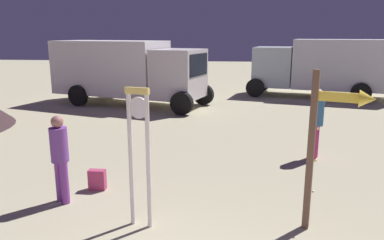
{
  "coord_description": "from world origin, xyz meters",
  "views": [
    {
      "loc": [
        0.45,
        -2.81,
        3.05
      ],
      "look_at": [
        -0.38,
        5.12,
        1.2
      ],
      "focal_mm": 34.83,
      "sensor_mm": 36.0,
      "label": 1
    }
  ],
  "objects_px": {
    "person_near_clock": "(60,155)",
    "backpack": "(97,180)",
    "box_truck_near": "(126,69)",
    "box_truck_far": "(325,65)",
    "standing_clock": "(139,146)",
    "arrow_sign": "(331,131)",
    "person_distant": "(316,120)"
  },
  "relations": [
    {
      "from": "person_near_clock",
      "to": "box_truck_near",
      "type": "xyz_separation_m",
      "value": [
        -1.54,
        9.83,
        0.63
      ]
    },
    {
      "from": "standing_clock",
      "to": "box_truck_far",
      "type": "relative_size",
      "value": 0.32
    },
    {
      "from": "box_truck_near",
      "to": "arrow_sign",
      "type": "bearing_deg",
      "value": -59.72
    },
    {
      "from": "standing_clock",
      "to": "person_near_clock",
      "type": "distance_m",
      "value": 1.83
    },
    {
      "from": "person_distant",
      "to": "person_near_clock",
      "type": "bearing_deg",
      "value": -149.15
    },
    {
      "from": "person_near_clock",
      "to": "backpack",
      "type": "distance_m",
      "value": 1.05
    },
    {
      "from": "person_near_clock",
      "to": "box_truck_near",
      "type": "distance_m",
      "value": 9.97
    },
    {
      "from": "box_truck_far",
      "to": "person_near_clock",
      "type": "bearing_deg",
      "value": -120.88
    },
    {
      "from": "person_near_clock",
      "to": "backpack",
      "type": "relative_size",
      "value": 4.0
    },
    {
      "from": "box_truck_far",
      "to": "person_distant",
      "type": "bearing_deg",
      "value": -104.25
    },
    {
      "from": "backpack",
      "to": "person_distant",
      "type": "relative_size",
      "value": 0.23
    },
    {
      "from": "arrow_sign",
      "to": "box_truck_near",
      "type": "height_order",
      "value": "box_truck_near"
    },
    {
      "from": "standing_clock",
      "to": "backpack",
      "type": "bearing_deg",
      "value": 132.79
    },
    {
      "from": "standing_clock",
      "to": "arrow_sign",
      "type": "height_order",
      "value": "arrow_sign"
    },
    {
      "from": "box_truck_far",
      "to": "arrow_sign",
      "type": "bearing_deg",
      "value": -103.01
    },
    {
      "from": "box_truck_near",
      "to": "box_truck_far",
      "type": "height_order",
      "value": "box_truck_far"
    },
    {
      "from": "arrow_sign",
      "to": "backpack",
      "type": "height_order",
      "value": "arrow_sign"
    },
    {
      "from": "person_distant",
      "to": "box_truck_far",
      "type": "height_order",
      "value": "box_truck_far"
    },
    {
      "from": "person_distant",
      "to": "box_truck_near",
      "type": "relative_size",
      "value": 0.24
    },
    {
      "from": "arrow_sign",
      "to": "box_truck_far",
      "type": "height_order",
      "value": "box_truck_far"
    },
    {
      "from": "person_distant",
      "to": "box_truck_far",
      "type": "relative_size",
      "value": 0.25
    },
    {
      "from": "backpack",
      "to": "person_distant",
      "type": "bearing_deg",
      "value": 27.41
    },
    {
      "from": "person_near_clock",
      "to": "person_distant",
      "type": "xyz_separation_m",
      "value": [
        5.16,
        3.08,
        0.06
      ]
    },
    {
      "from": "backpack",
      "to": "box_truck_far",
      "type": "distance_m",
      "value": 14.13
    },
    {
      "from": "standing_clock",
      "to": "person_near_clock",
      "type": "relative_size",
      "value": 1.38
    },
    {
      "from": "standing_clock",
      "to": "box_truck_far",
      "type": "height_order",
      "value": "box_truck_far"
    },
    {
      "from": "arrow_sign",
      "to": "box_truck_near",
      "type": "relative_size",
      "value": 0.35
    },
    {
      "from": "arrow_sign",
      "to": "person_near_clock",
      "type": "height_order",
      "value": "arrow_sign"
    },
    {
      "from": "box_truck_near",
      "to": "standing_clock",
      "type": "bearing_deg",
      "value": -73.15
    },
    {
      "from": "box_truck_near",
      "to": "box_truck_far",
      "type": "bearing_deg",
      "value": 17.57
    },
    {
      "from": "box_truck_far",
      "to": "backpack",
      "type": "bearing_deg",
      "value": -120.69
    },
    {
      "from": "person_near_clock",
      "to": "backpack",
      "type": "height_order",
      "value": "person_near_clock"
    }
  ]
}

